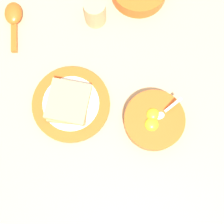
# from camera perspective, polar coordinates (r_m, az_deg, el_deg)

# --- Properties ---
(ground_plane) EXTENTS (3.00, 3.00, 0.00)m
(ground_plane) POSITION_cam_1_polar(r_m,az_deg,el_deg) (0.91, -2.22, 11.05)
(ground_plane) COLOR tan
(egg_bowl) EXTENTS (0.16, 0.16, 0.07)m
(egg_bowl) POSITION_cam_1_polar(r_m,az_deg,el_deg) (0.83, 7.68, -1.54)
(egg_bowl) COLOR #DB5119
(egg_bowl) RESTS_ON ground_plane
(toast_plate) EXTENTS (0.21, 0.21, 0.02)m
(toast_plate) POSITION_cam_1_polar(r_m,az_deg,el_deg) (0.86, -7.47, 1.47)
(toast_plate) COLOR #DB5119
(toast_plate) RESTS_ON ground_plane
(toast_sandwich) EXTENTS (0.15, 0.15, 0.04)m
(toast_sandwich) POSITION_cam_1_polar(r_m,az_deg,el_deg) (0.83, -7.98, 1.71)
(toast_sandwich) COLOR tan
(toast_sandwich) RESTS_ON toast_plate
(soup_spoon) EXTENTS (0.08, 0.15, 0.03)m
(soup_spoon) POSITION_cam_1_polar(r_m,az_deg,el_deg) (0.98, -17.57, 16.23)
(soup_spoon) COLOR #DB5119
(soup_spoon) RESTS_ON ground_plane
(drinking_cup) EXTENTS (0.06, 0.06, 0.08)m
(drinking_cup) POSITION_cam_1_polar(r_m,az_deg,el_deg) (0.92, -3.12, 17.87)
(drinking_cup) COLOR tan
(drinking_cup) RESTS_ON ground_plane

